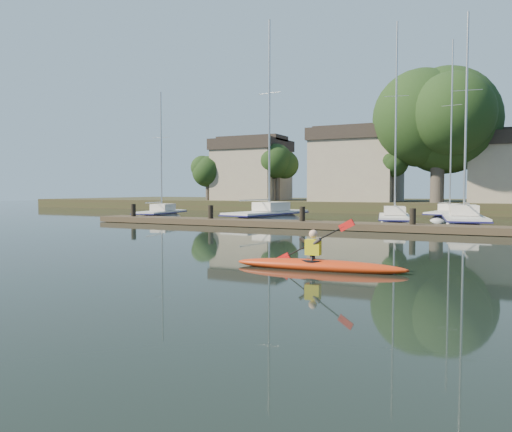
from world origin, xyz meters
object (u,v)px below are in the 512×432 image
at_px(kayak, 318,263).
at_px(dock, 355,226).
at_px(sailboat_3, 464,231).
at_px(sailboat_2, 394,227).
at_px(sailboat_1, 267,224).
at_px(sailboat_6, 449,221).
at_px(sailboat_0, 161,220).

bearing_deg(kayak, dock, 95.76).
relative_size(kayak, sailboat_3, 0.35).
height_order(sailboat_2, sailboat_3, sailboat_2).
bearing_deg(sailboat_3, kayak, -105.51).
relative_size(kayak, sailboat_1, 0.31).
bearing_deg(sailboat_1, sailboat_6, 48.42).
relative_size(kayak, dock, 0.14).
bearing_deg(sailboat_3, sailboat_1, 171.79).
relative_size(dock, sailboat_6, 2.34).
bearing_deg(kayak, sailboat_6, 82.95).
bearing_deg(sailboat_2, sailboat_3, -20.83).
bearing_deg(sailboat_0, sailboat_3, -9.28).
bearing_deg(kayak, sailboat_2, 89.42).
height_order(dock, sailboat_1, sailboat_1).
bearing_deg(sailboat_6, sailboat_1, -132.95).
relative_size(sailboat_2, sailboat_6, 0.94).
bearing_deg(sailboat_0, sailboat_2, -7.06).
bearing_deg(sailboat_2, kayak, -97.35).
distance_m(kayak, sailboat_3, 18.45).
bearing_deg(sailboat_2, dock, -114.17).
distance_m(kayak, sailboat_6, 27.43).
bearing_deg(kayak, sailboat_1, 113.38).
distance_m(sailboat_0, sailboat_6, 21.77).
height_order(kayak, sailboat_2, sailboat_2).
bearing_deg(sailboat_1, sailboat_0, -169.04).
distance_m(dock, sailboat_1, 8.74).
bearing_deg(kayak, sailboat_3, 76.99).
bearing_deg(sailboat_2, sailboat_6, 62.21).
xyz_separation_m(kayak, sailboat_2, (-1.41, 18.91, -0.35)).
bearing_deg(sailboat_6, sailboat_0, -147.12).
height_order(kayak, sailboat_6, sailboat_6).
height_order(sailboat_1, sailboat_6, sailboat_1).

